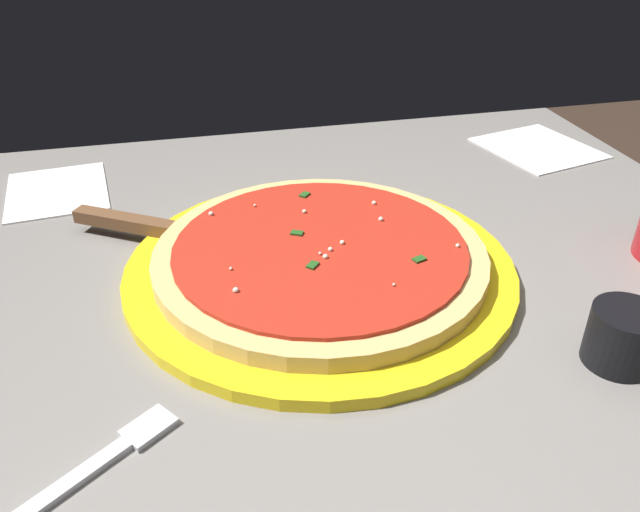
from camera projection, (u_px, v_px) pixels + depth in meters
restaurant_table at (358, 400)px, 0.70m from camera, size 0.85×0.89×0.78m
serving_plate at (320, 268)px, 0.62m from camera, size 0.38×0.38×0.01m
pizza at (320, 254)px, 0.62m from camera, size 0.32×0.32×0.02m
pizza_server at (163, 230)px, 0.67m from camera, size 0.15×0.21×0.01m
cup_small_sauce at (623, 337)px, 0.50m from camera, size 0.06×0.06×0.05m
napkin_folded_right at (57, 191)px, 0.78m from camera, size 0.15×0.13×0.00m
napkin_loose_left at (538, 148)px, 0.90m from camera, size 0.17×0.16×0.00m
fork at (69, 484)px, 0.41m from camera, size 0.13×0.16×0.00m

